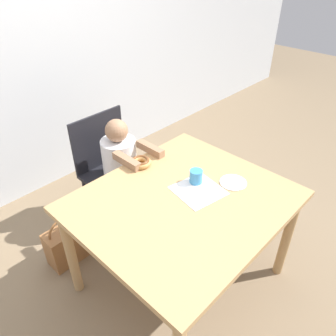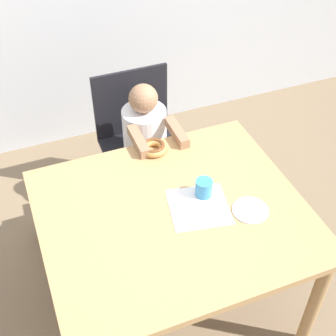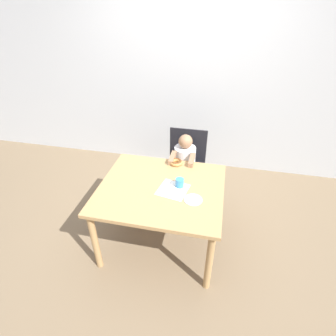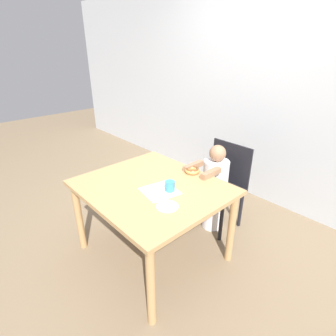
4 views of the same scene
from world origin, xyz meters
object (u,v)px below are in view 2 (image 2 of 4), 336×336
child_figure (146,154)px  handbag (64,215)px  cup (204,188)px  donut (153,147)px  chair (139,141)px

child_figure → handbag: 0.60m
child_figure → cup: bearing=-85.4°
cup → handbag: bearing=131.8°
donut → cup: (0.10, -0.37, 0.02)m
chair → cup: size_ratio=10.35×
child_figure → donut: bearing=-100.1°
child_figure → donut: 0.40m
child_figure → cup: 0.72m
donut → handbag: size_ratio=0.34×
chair → handbag: (-0.52, -0.13, -0.31)m
cup → child_figure: bearing=94.6°
child_figure → handbag: child_figure is taller
chair → donut: bearing=-97.1°
child_figure → donut: size_ratio=6.75×
child_figure → cup: child_figure is taller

